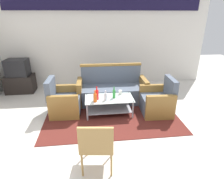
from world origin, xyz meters
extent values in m
plane|color=beige|center=(0.00, 0.00, 0.00)|extent=(14.00, 14.00, 0.00)
cube|color=silver|center=(0.00, 3.06, 1.40)|extent=(6.52, 0.12, 2.80)
cube|color=#191433|center=(0.00, 2.97, 2.47)|extent=(5.76, 0.08, 0.36)
cube|color=#511E19|center=(-0.06, 0.92, 0.01)|extent=(3.01, 2.14, 0.01)
cube|color=#4C5666|center=(0.04, 1.54, 0.22)|extent=(1.61, 0.72, 0.42)
cube|color=#4C5666|center=(0.04, 1.86, 0.67)|extent=(1.60, 0.16, 0.48)
cube|color=olive|center=(0.88, 1.53, 0.32)|extent=(0.13, 0.70, 0.62)
cube|color=olive|center=(-0.80, 1.55, 0.32)|extent=(0.13, 0.70, 0.62)
cube|color=olive|center=(0.04, 1.86, 0.94)|extent=(1.64, 0.12, 0.06)
cube|color=#4C5666|center=(-1.12, 1.07, 0.21)|extent=(0.68, 0.62, 0.40)
cube|color=#4C5666|center=(-1.43, 1.08, 0.64)|extent=(0.14, 0.60, 0.45)
cube|color=olive|center=(-1.11, 1.40, 0.30)|extent=(0.66, 0.12, 0.58)
cube|color=olive|center=(-1.13, 0.74, 0.30)|extent=(0.66, 0.12, 0.58)
cube|color=#4C5666|center=(0.99, 0.83, 0.21)|extent=(0.68, 0.63, 0.40)
cube|color=#4C5666|center=(1.30, 0.82, 0.64)|extent=(0.14, 0.60, 0.45)
cube|color=olive|center=(0.98, 0.50, 0.30)|extent=(0.66, 0.13, 0.58)
cube|color=olive|center=(1.01, 1.16, 0.30)|extent=(0.66, 0.13, 0.58)
cube|color=silver|center=(-0.11, 0.91, 0.40)|extent=(1.10, 0.60, 0.02)
cube|color=#9E9EA5|center=(-0.11, 0.91, 0.13)|extent=(1.00, 0.52, 0.02)
cylinder|color=#9E9EA5|center=(-0.62, 1.17, 0.21)|extent=(0.04, 0.04, 0.40)
cylinder|color=#9E9EA5|center=(0.40, 1.17, 0.21)|extent=(0.04, 0.04, 0.40)
cylinder|color=#9E9EA5|center=(-0.62, 0.65, 0.21)|extent=(0.04, 0.04, 0.40)
cylinder|color=#9E9EA5|center=(0.40, 0.65, 0.21)|extent=(0.04, 0.04, 0.40)
cylinder|color=#D85919|center=(-0.43, 0.74, 0.50)|extent=(0.08, 0.08, 0.19)
cylinder|color=#D85919|center=(-0.43, 0.74, 0.64)|extent=(0.03, 0.03, 0.08)
cylinder|color=#2D8C38|center=(0.01, 0.90, 0.50)|extent=(0.07, 0.07, 0.19)
cylinder|color=#2D8C38|center=(0.01, 0.90, 0.64)|extent=(0.03, 0.03, 0.08)
cylinder|color=red|center=(-0.39, 0.86, 0.52)|extent=(0.08, 0.08, 0.22)
cylinder|color=red|center=(-0.39, 0.86, 0.67)|extent=(0.03, 0.03, 0.09)
cylinder|color=silver|center=(-0.20, 0.79, 0.49)|extent=(0.07, 0.07, 0.16)
cylinder|color=silver|center=(-0.20, 0.79, 0.61)|extent=(0.03, 0.03, 0.07)
cylinder|color=silver|center=(0.18, 1.09, 0.46)|extent=(0.08, 0.08, 0.10)
cube|color=black|center=(-2.61, 2.55, 0.26)|extent=(0.80, 0.50, 0.52)
cube|color=black|center=(-2.61, 2.55, 0.76)|extent=(0.62, 0.47, 0.48)
cube|color=black|center=(-2.60, 2.77, 0.76)|extent=(0.51, 0.03, 0.36)
cube|color=#AD844C|center=(-0.45, -0.70, 0.42)|extent=(0.53, 0.53, 0.04)
cube|color=#AD844C|center=(-0.47, -0.92, 0.64)|extent=(0.48, 0.10, 0.40)
cylinder|color=#AD844C|center=(-0.63, -0.47, 0.21)|extent=(0.03, 0.03, 0.42)
cylinder|color=#AD844C|center=(-0.21, -0.52, 0.21)|extent=(0.03, 0.03, 0.42)
cylinder|color=#AD844C|center=(-0.68, -0.88, 0.21)|extent=(0.03, 0.03, 0.42)
cylinder|color=#AD844C|center=(-0.26, -0.93, 0.21)|extent=(0.03, 0.03, 0.42)
camera|label=1|loc=(-0.50, -3.00, 2.22)|focal=30.12mm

